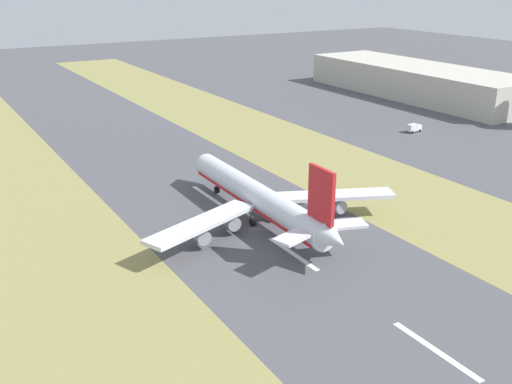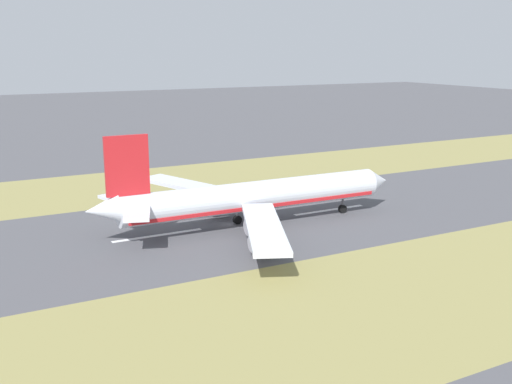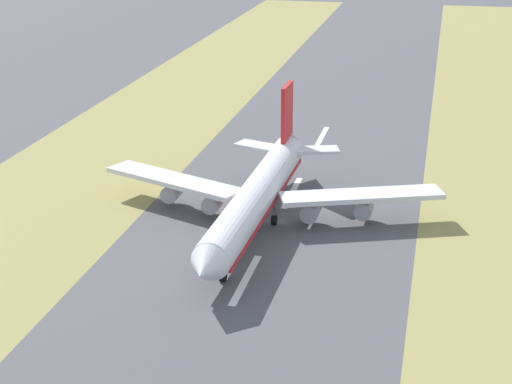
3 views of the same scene
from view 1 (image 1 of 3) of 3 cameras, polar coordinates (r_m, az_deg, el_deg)
ground_plane at (r=138.86m, az=-0.08°, el=-3.45°), size 800.00×800.00×0.00m
grass_median_west at (r=124.41m, az=-18.38°, el=-7.51°), size 40.00×600.00×0.01m
grass_median_east at (r=164.73m, az=13.52°, el=-0.16°), size 40.00×600.00×0.01m
centreline_dash_near at (r=100.94m, az=16.74°, el=-14.23°), size 1.20×18.00×0.01m
centreline_dash_mid at (r=126.90m, az=3.53°, el=-5.87°), size 1.20×18.00×0.01m
centreline_dash_far at (r=158.80m, az=-4.56°, el=-0.41°), size 1.20×18.00×0.01m
airplane_main_jet at (r=139.88m, az=0.38°, el=-0.61°), size 64.12×67.10×20.20m
terminal_building at (r=300.76m, az=15.08°, el=10.19°), size 36.00×118.56×14.35m
service_truck at (r=230.47m, az=14.81°, el=5.94°), size 6.17×3.01×3.10m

